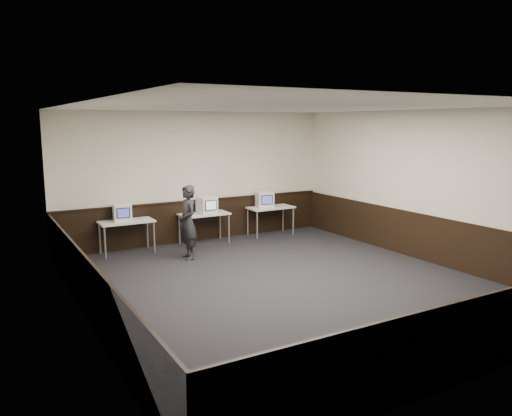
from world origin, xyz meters
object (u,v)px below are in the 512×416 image
Objects in this scene: desk_left at (127,224)px; desk_center at (204,216)px; emac_center at (207,205)px; person at (188,222)px; desk_right at (271,209)px; emac_left at (122,212)px; emac_right at (265,199)px.

desk_left is 1.00× the size of desk_center.
emac_center is at bearing -1.10° from desk_left.
desk_center is 2.62× the size of emac_center.
desk_left is 0.74× the size of person.
desk_right is 2.61× the size of emac_left.
emac_left is 0.90× the size of emac_right.
desk_right is 3.89m from emac_left.
emac_center reaches higher than emac_left.
emac_right is (1.73, 0.03, 0.28)m from desk_center.
emac_right is at bearing 169.45° from desk_right.
desk_right is at bearing 0.00° from desk_left.
desk_left is at bearing 180.00° from desk_right.
emac_left is at bearing -166.99° from emac_right.
emac_center is at bearing 6.25° from emac_left.
desk_center is 1.00× the size of desk_right.
emac_right reaches higher than emac_left.
emac_right is at bearing 8.16° from emac_left.
emac_right is (-0.17, 0.03, 0.28)m from desk_right.
emac_center and emac_right have the same top height.
desk_center is 0.29m from emac_center.
emac_right is (3.71, 0.00, 0.01)m from emac_left.
emac_center is (2.04, -0.07, 0.01)m from emac_left.
emac_right is at bearing 115.60° from person.
emac_left is 0.29× the size of person.
emac_left is (-1.98, 0.03, 0.26)m from desk_center.
emac_center is at bearing 140.85° from person.
desk_right is 2.36× the size of emac_right.
desk_right is at bearing 2.44° from emac_right.
desk_center is at bearing 7.28° from emac_left.
emac_right is at bearing 1.04° from desk_center.
person is at bearing -133.73° from emac_center.
desk_left is 1.90m from desk_center.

